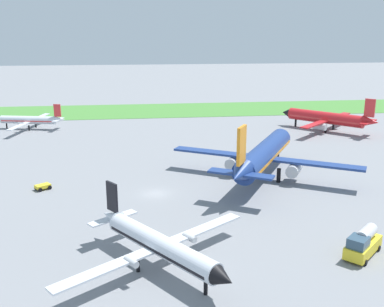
% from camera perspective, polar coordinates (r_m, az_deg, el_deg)
% --- Properties ---
extents(ground_plane, '(600.00, 600.00, 0.00)m').
position_cam_1_polar(ground_plane, '(73.97, -4.72, -5.16)').
color(ground_plane, gray).
extents(grass_taxiway_strip, '(360.00, 28.00, 0.08)m').
position_cam_1_polar(grass_taxiway_strip, '(151.89, -6.06, 5.48)').
color(grass_taxiway_strip, '#478438').
rests_on(grass_taxiway_strip, ground_plane).
extents(airplane_midfield_jet, '(31.27, 31.26, 12.33)m').
position_cam_1_polar(airplane_midfield_jet, '(81.13, 9.18, -0.16)').
color(airplane_midfield_jet, navy).
rests_on(airplane_midfield_jet, ground_plane).
extents(airplane_parked_jet_far, '(21.63, 22.21, 9.71)m').
position_cam_1_polar(airplane_parked_jet_far, '(124.70, 16.92, 4.36)').
color(airplane_parked_jet_far, red).
rests_on(airplane_parked_jet_far, ground_plane).
extents(airplane_taxiing_turboprop, '(19.89, 23.09, 7.00)m').
position_cam_1_polar(airplane_taxiing_turboprop, '(129.77, -20.09, 4.07)').
color(airplane_taxiing_turboprop, silver).
rests_on(airplane_taxiing_turboprop, ground_plane).
extents(airplane_foreground_turboprop, '(22.11, 19.55, 7.84)m').
position_cam_1_polar(airplane_foreground_turboprop, '(51.08, -4.36, -11.44)').
color(airplane_foreground_turboprop, silver).
rests_on(airplane_foreground_turboprop, ground_plane).
extents(fuel_truck_near_gate, '(6.40, 6.18, 3.29)m').
position_cam_1_polar(fuel_truck_near_gate, '(57.62, 21.07, -10.67)').
color(fuel_truck_near_gate, yellow).
rests_on(fuel_truck_near_gate, ground_plane).
extents(baggage_cart_midfield, '(2.95, 2.81, 0.90)m').
position_cam_1_polar(baggage_cart_midfield, '(79.54, -18.57, -4.02)').
color(baggage_cart_midfield, yellow).
rests_on(baggage_cart_midfield, ground_plane).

